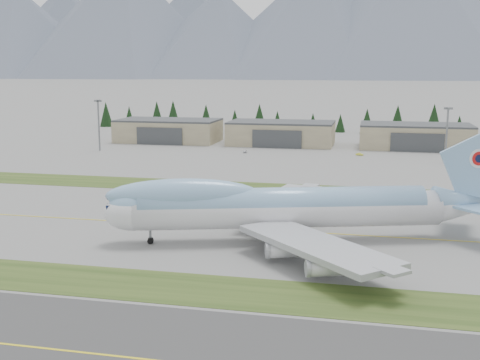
% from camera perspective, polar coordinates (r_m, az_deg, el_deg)
% --- Properties ---
extents(ground, '(7000.00, 7000.00, 0.00)m').
position_cam_1_polar(ground, '(133.07, 0.63, -4.65)').
color(ground, slate).
rests_on(ground, ground).
extents(grass_strip_near, '(400.00, 14.00, 0.08)m').
position_cam_1_polar(grass_strip_near, '(97.97, -4.02, -10.32)').
color(grass_strip_near, '#2B4317').
rests_on(grass_strip_near, ground).
extents(grass_strip_far, '(400.00, 18.00, 0.08)m').
position_cam_1_polar(grass_strip_far, '(176.20, 3.64, -0.90)').
color(grass_strip_far, '#2B4317').
rests_on(grass_strip_far, ground).
extents(asphalt_taxiway, '(400.00, 32.00, 0.04)m').
position_cam_1_polar(asphalt_taxiway, '(77.23, -9.27, -16.42)').
color(asphalt_taxiway, '#3A3A3A').
rests_on(asphalt_taxiway, ground).
extents(taxiway_line_main, '(400.00, 0.40, 0.02)m').
position_cam_1_polar(taxiway_line_main, '(133.07, 0.63, -4.65)').
color(taxiway_line_main, yellow).
rests_on(taxiway_line_main, ground).
extents(taxiway_line_near, '(400.00, 0.40, 0.02)m').
position_cam_1_polar(taxiway_line_near, '(77.23, -9.27, -16.42)').
color(taxiway_line_near, yellow).
rests_on(taxiway_line_near, ground).
extents(boeing_747_freighter, '(82.41, 68.33, 21.75)m').
position_cam_1_polar(boeing_747_freighter, '(122.54, 4.16, -2.55)').
color(boeing_747_freighter, silver).
rests_on(boeing_747_freighter, ground).
extents(hangar_left, '(48.00, 26.60, 10.80)m').
position_cam_1_polar(hangar_left, '(293.43, -6.78, 4.69)').
color(hangar_left, gray).
rests_on(hangar_left, ground).
extents(hangar_center, '(48.00, 26.60, 10.80)m').
position_cam_1_polar(hangar_center, '(280.24, 3.94, 4.47)').
color(hangar_center, gray).
rests_on(hangar_center, ground).
extents(hangar_right, '(48.00, 26.60, 10.80)m').
position_cam_1_polar(hangar_right, '(277.80, 16.30, 4.02)').
color(hangar_right, gray).
rests_on(hangar_right, ground).
extents(floodlight_masts, '(189.38, 6.98, 24.73)m').
position_cam_1_polar(floodlight_masts, '(236.87, 15.07, 5.49)').
color(floodlight_masts, slate).
rests_on(floodlight_masts, ground).
extents(service_vehicle_a, '(2.29, 3.84, 1.22)m').
position_cam_1_polar(service_vehicle_a, '(252.71, 0.48, 2.60)').
color(service_vehicle_a, silver).
rests_on(service_vehicle_a, ground).
extents(service_vehicle_b, '(3.31, 2.24, 1.03)m').
position_cam_1_polar(service_vehicle_b, '(249.50, 11.27, 2.29)').
color(service_vehicle_b, '#CDD234').
rests_on(service_vehicle_b, ground).
extents(service_vehicle_c, '(2.73, 4.75, 1.29)m').
position_cam_1_polar(service_vehicle_c, '(254.35, 20.74, 1.97)').
color(service_vehicle_c, '#BCBBC0').
rests_on(service_vehicle_c, ground).
extents(conifer_belt, '(272.26, 15.30, 16.63)m').
position_cam_1_polar(conifer_belt, '(339.79, 6.75, 5.79)').
color(conifer_belt, black).
rests_on(conifer_belt, ground).
extents(mountain_ridge_front, '(4358.14, 1186.72, 515.49)m').
position_cam_1_polar(mountain_ridge_front, '(2321.44, 9.58, 14.99)').
color(mountain_ridge_front, '#4D5767').
rests_on(mountain_ridge_front, ground).
extents(mountain_ridge_rear, '(4417.89, 1074.64, 537.32)m').
position_cam_1_polar(mountain_ridge_rear, '(3038.44, 16.10, 14.31)').
color(mountain_ridge_rear, '#4D5767').
rests_on(mountain_ridge_rear, ground).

